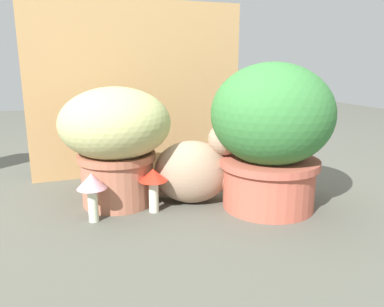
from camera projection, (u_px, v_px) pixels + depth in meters
name	position (u px, v px, depth m)	size (l,w,h in m)	color
ground_plane	(133.00, 215.00, 1.22)	(6.00, 6.00, 0.00)	#53544A
cardboard_backdrop	(140.00, 89.00, 1.62)	(0.92, 0.03, 0.73)	tan
grass_planter	(116.00, 138.00, 1.28)	(0.37, 0.37, 0.40)	#AD684F
leafy_planter	(271.00, 132.00, 1.24)	(0.40, 0.40, 0.48)	#BB5945
cat	(197.00, 169.00, 1.32)	(0.36, 0.25, 0.32)	tan
mushroom_ornament_pink	(92.00, 185.00, 1.16)	(0.09, 0.09, 0.16)	silver
mushroom_ornament_red	(153.00, 180.00, 1.23)	(0.09, 0.09, 0.15)	silver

